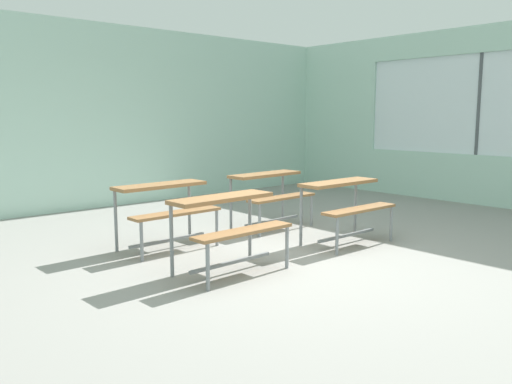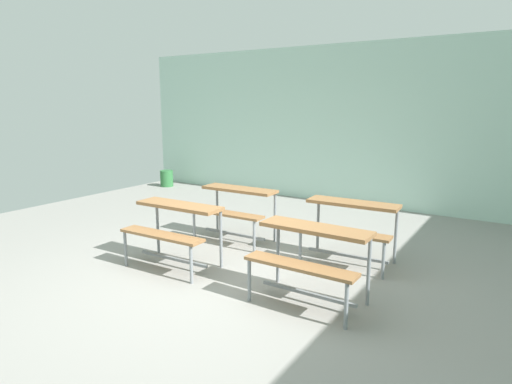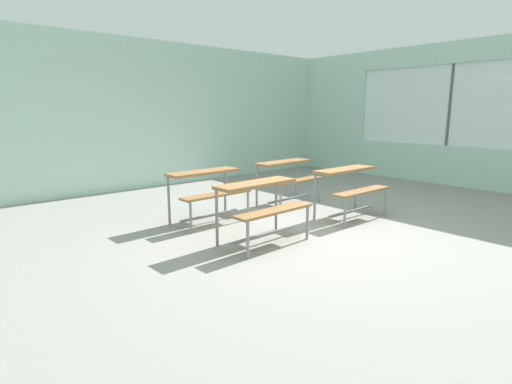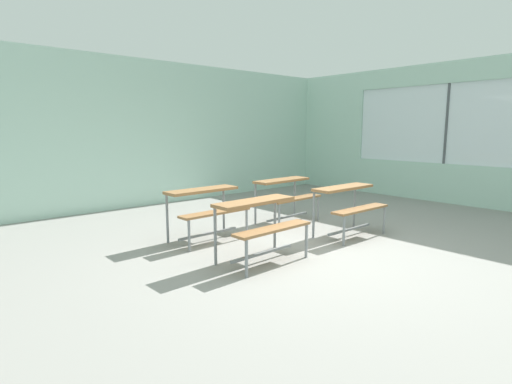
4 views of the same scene
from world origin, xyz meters
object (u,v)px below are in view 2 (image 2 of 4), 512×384
Objects in this scene: desk_bench_r0c1 at (310,247)px; trash_bin at (167,178)px; desk_bench_r0c0 at (173,220)px; desk_bench_r1c1 at (349,218)px; desk_bench_r1c0 at (235,202)px.

desk_bench_r0c1 is 6.60m from trash_bin.
desk_bench_r0c0 is 2.99× the size of trash_bin.
desk_bench_r0c0 is at bearing -44.88° from trash_bin.
trash_bin is (-5.39, 2.46, -0.38)m from desk_bench_r1c1.
desk_bench_r1c1 is at bearing 34.20° from desk_bench_r0c0.
desk_bench_r0c1 and desk_bench_r1c0 have the same top height.
desk_bench_r1c1 is (-0.07, 1.23, 0.00)m from desk_bench_r0c1.
trash_bin is (-3.73, 2.48, -0.38)m from desk_bench_r1c0.
desk_bench_r1c0 is at bearing 178.55° from desk_bench_r1c1.
desk_bench_r0c0 is 5.23m from trash_bin.
desk_bench_r1c1 is at bearing 94.00° from desk_bench_r0c1.
trash_bin is at bearing 133.52° from desk_bench_r0c0.
desk_bench_r1c0 is 2.97× the size of trash_bin.
desk_bench_r0c1 is 2.11m from desk_bench_r1c0.
desk_bench_r0c0 and desk_bench_r0c1 have the same top height.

